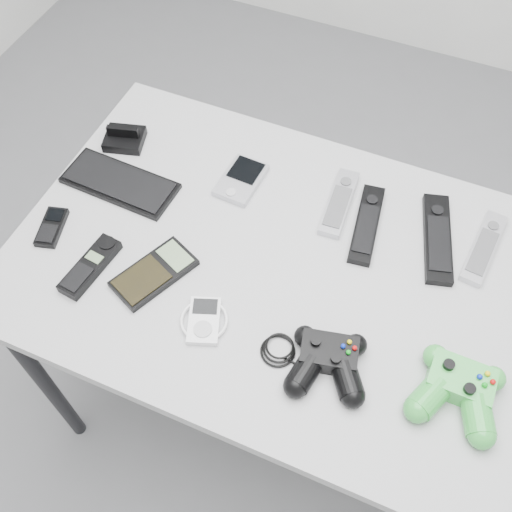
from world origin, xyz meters
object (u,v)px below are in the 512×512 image
at_px(pda, 241,180).
at_px(controller_green, 459,388).
at_px(remote_silver_a, 339,202).
at_px(remote_black_a, 367,224).
at_px(mp3_player, 204,320).
at_px(remote_silver_b, 484,247).
at_px(cordless_handset, 90,266).
at_px(desk, 290,284).
at_px(remote_black_b, 438,238).
at_px(mobile_phone, 51,227).
at_px(controller_black, 328,360).
at_px(pda_keyboard, 120,183).
at_px(calculator, 154,273).

distance_m(pda, controller_green, 0.61).
xyz_separation_m(remote_silver_a, remote_black_a, (0.07, -0.03, 0.00)).
relative_size(pda, mp3_player, 1.29).
xyz_separation_m(remote_silver_b, cordless_handset, (-0.70, -0.35, 0.00)).
bearing_deg(remote_black_a, pda, 170.78).
distance_m(remote_silver_b, mp3_player, 0.58).
xyz_separation_m(desk, remote_silver_a, (0.04, 0.19, 0.07)).
bearing_deg(remote_silver_a, mp3_player, -115.04).
bearing_deg(remote_black_b, remote_silver_b, -6.77).
height_order(desk, remote_silver_a, remote_silver_a).
relative_size(pda, mobile_phone, 1.28).
height_order(mobile_phone, cordless_handset, cordless_handset).
bearing_deg(desk, controller_black, -51.76).
height_order(pda, mobile_phone, pda).
distance_m(remote_silver_a, remote_silver_b, 0.31).
xyz_separation_m(remote_silver_a, remote_black_b, (0.21, -0.01, 0.00)).
xyz_separation_m(pda_keyboard, mp3_player, (0.32, -0.23, 0.00)).
xyz_separation_m(remote_black_b, remote_silver_b, (0.09, 0.01, -0.00)).
bearing_deg(controller_black, cordless_handset, 166.10).
relative_size(pda, cordless_handset, 0.84).
bearing_deg(cordless_handset, remote_silver_b, 33.09).
height_order(desk, pda_keyboard, pda_keyboard).
bearing_deg(pda, mobile_phone, -135.66).
relative_size(remote_black_a, remote_silver_b, 1.07).
xyz_separation_m(cordless_handset, calculator, (0.12, 0.04, -0.00)).
xyz_separation_m(remote_silver_a, controller_black, (0.10, -0.36, 0.01)).
relative_size(remote_silver_b, controller_black, 0.77).
distance_m(remote_black_a, cordless_handset, 0.56).
relative_size(desk, pda, 9.04).
distance_m(remote_black_a, controller_green, 0.38).
bearing_deg(desk, calculator, -152.78).
xyz_separation_m(pda, remote_silver_a, (0.22, 0.02, -0.00)).
xyz_separation_m(pda, remote_black_b, (0.43, 0.01, 0.00)).
xyz_separation_m(remote_silver_b, mobile_phone, (-0.83, -0.30, -0.00)).
height_order(cordless_handset, calculator, cordless_handset).
height_order(pda, remote_silver_a, same).
xyz_separation_m(pda, mp3_player, (0.08, -0.34, -0.00)).
relative_size(remote_black_a, mobile_phone, 2.07).
xyz_separation_m(remote_black_b, controller_black, (-0.11, -0.35, 0.01)).
relative_size(pda_keyboard, cordless_handset, 1.70).
bearing_deg(cordless_handset, controller_black, 5.37).
relative_size(calculator, mp3_player, 1.71).
bearing_deg(cordless_handset, mobile_phone, 164.00).
distance_m(calculator, controller_black, 0.38).
xyz_separation_m(remote_silver_a, calculator, (-0.28, -0.31, -0.00)).
bearing_deg(desk, mp3_player, -120.20).
height_order(desk, mobile_phone, mobile_phone).
relative_size(desk, remote_black_a, 5.59).
height_order(mobile_phone, controller_green, controller_green).
bearing_deg(remote_silver_a, remote_black_b, -6.56).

